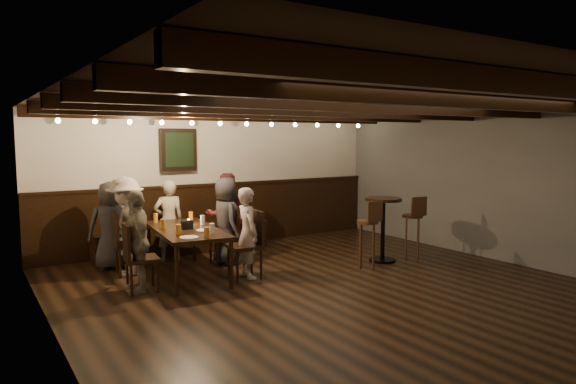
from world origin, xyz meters
TOP-DOWN VIEW (x-y plane):
  - room at (-0.29, 2.21)m, footprint 7.00×7.00m
  - dining_table at (-1.32, 1.77)m, footprint 1.02×1.90m
  - chair_left_near at (-1.98, 2.30)m, footprint 0.46×0.46m
  - chair_left_far at (-2.09, 1.40)m, footprint 0.44×0.44m
  - chair_right_near at (-0.56, 2.13)m, footprint 0.43×0.43m
  - chair_right_far at (-0.66, 1.24)m, footprint 0.48×0.48m
  - person_bench_left at (-2.11, 2.77)m, footprint 0.69×0.49m
  - person_bench_centre at (-1.20, 2.81)m, footprint 0.50×0.36m
  - person_bench_right at (-0.32, 2.56)m, footprint 0.73×0.60m
  - person_left_near at (-2.01, 2.30)m, footprint 0.62×0.96m
  - person_left_far at (-2.12, 1.41)m, footprint 0.40×0.79m
  - person_right_near at (-0.52, 2.13)m, footprint 0.50×0.70m
  - person_right_far at (-0.63, 1.24)m, footprint 0.35×0.49m
  - pint_a at (-1.52, 2.50)m, footprint 0.07×0.07m
  - pint_b at (-1.00, 2.39)m, footprint 0.07×0.07m
  - pint_c at (-1.61, 1.90)m, footprint 0.07×0.07m
  - pint_d at (-1.00, 1.93)m, footprint 0.07×0.07m
  - pint_e at (-1.59, 1.35)m, footprint 0.07×0.07m
  - pint_f at (-1.18, 1.20)m, footprint 0.07×0.07m
  - pint_g at (-1.36, 0.97)m, footprint 0.07×0.07m
  - plate_near at (-1.55, 1.09)m, footprint 0.24×0.24m
  - plate_far at (-1.18, 1.45)m, footprint 0.24×0.24m
  - condiment_caddy at (-1.33, 1.72)m, footprint 0.15×0.10m
  - candle at (-1.17, 2.05)m, footprint 0.05×0.05m
  - high_top_table at (1.63, 0.93)m, footprint 0.57×0.57m
  - bar_stool_left at (1.13, 0.72)m, footprint 0.32×0.33m
  - bar_stool_right at (2.12, 0.77)m, footprint 0.33×0.35m

SIDE VIEW (x-z plane):
  - chair_right_near at x=-0.56m, z-range -0.17..0.69m
  - chair_left_far at x=-2.09m, z-range -0.17..0.71m
  - chair_left_near at x=-1.98m, z-range -0.18..0.74m
  - chair_right_far at x=-0.66m, z-range -0.18..0.76m
  - bar_stool_left at x=1.13m, z-range -0.13..0.90m
  - bar_stool_right at x=2.12m, z-range -0.13..0.90m
  - dining_table at x=-1.32m, z-range 0.29..0.97m
  - person_right_far at x=-0.63m, z-range 0.00..1.27m
  - person_bench_centre at x=-1.20m, z-range 0.00..1.29m
  - person_left_far at x=-2.12m, z-range 0.00..1.30m
  - person_bench_left at x=-2.11m, z-range 0.00..1.32m
  - high_top_table at x=1.63m, z-range 0.16..1.17m
  - person_right_near at x=-0.52m, z-range 0.00..1.35m
  - person_bench_right at x=-0.32m, z-range 0.00..1.38m
  - plate_near at x=-1.55m, z-range 0.68..0.70m
  - plate_far at x=-1.18m, z-range 0.68..0.70m
  - person_left_near at x=-2.01m, z-range 0.00..1.41m
  - candle at x=-1.17m, z-range 0.68..0.73m
  - condiment_caddy at x=-1.33m, z-range 0.68..0.80m
  - pint_a at x=-1.52m, z-range 0.68..0.82m
  - pint_b at x=-1.00m, z-range 0.68..0.82m
  - pint_c at x=-1.61m, z-range 0.68..0.82m
  - pint_d at x=-1.00m, z-range 0.68..0.82m
  - pint_e at x=-1.59m, z-range 0.68..0.82m
  - pint_f at x=-1.18m, z-range 0.68..0.82m
  - pint_g at x=-1.36m, z-range 0.68..0.82m
  - room at x=-0.29m, z-range -2.43..4.57m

